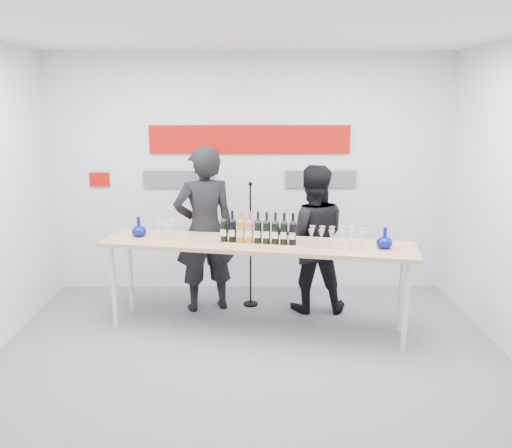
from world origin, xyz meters
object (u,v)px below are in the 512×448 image
tasting_table (256,249)px  mic_stand (251,269)px  presenter_right (312,239)px  presenter_left (205,230)px

tasting_table → mic_stand: bearing=105.9°
tasting_table → mic_stand: 0.80m
presenter_right → mic_stand: 0.82m
presenter_left → tasting_table: bearing=118.8°
tasting_table → presenter_left: (-0.59, 0.57, 0.06)m
tasting_table → presenter_right: (0.65, 0.55, -0.04)m
presenter_right → mic_stand: presenter_right is taller
tasting_table → presenter_right: 0.85m
presenter_right → presenter_left: bearing=-0.1°
presenter_right → tasting_table: bearing=41.2°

